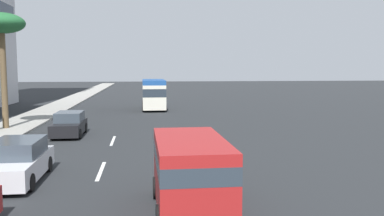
# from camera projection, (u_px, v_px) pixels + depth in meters

# --- Properties ---
(ground_plane) EXTENTS (198.00, 198.00, 0.00)m
(ground_plane) POSITION_uv_depth(u_px,v_px,m) (122.00, 119.00, 34.91)
(ground_plane) COLOR #26282B
(sidewalk_right) EXTENTS (162.00, 3.43, 0.15)m
(sidewalk_right) POSITION_uv_depth(u_px,v_px,m) (31.00, 119.00, 33.97)
(sidewalk_right) COLOR #9E9B93
(sidewalk_right) RESTS_ON ground_plane
(lane_stripe_mid) EXTENTS (3.20, 0.16, 0.01)m
(lane_stripe_mid) POSITION_uv_depth(u_px,v_px,m) (101.00, 171.00, 17.16)
(lane_stripe_mid) COLOR silver
(lane_stripe_mid) RESTS_ON ground_plane
(lane_stripe_far) EXTENTS (3.20, 0.16, 0.01)m
(lane_stripe_far) POSITION_uv_depth(u_px,v_px,m) (113.00, 141.00, 24.30)
(lane_stripe_far) COLOR silver
(lane_stripe_far) RESTS_ON ground_plane
(car_lead) EXTENTS (4.22, 1.83, 1.53)m
(car_lead) POSITION_uv_depth(u_px,v_px,m) (69.00, 124.00, 26.10)
(car_lead) COLOR black
(car_lead) RESTS_ON ground_plane
(car_second) EXTENTS (4.52, 1.94, 1.59)m
(car_second) POSITION_uv_depth(u_px,v_px,m) (17.00, 162.00, 15.58)
(car_second) COLOR silver
(car_second) RESTS_ON ground_plane
(van_third) EXTENTS (4.68, 2.18, 2.24)m
(van_third) POSITION_uv_depth(u_px,v_px,m) (190.00, 170.00, 12.20)
(van_third) COLOR #A51E1E
(van_third) RESTS_ON ground_plane
(minibus_fifth) EXTENTS (6.72, 2.44, 3.13)m
(minibus_fifth) POSITION_uv_depth(u_px,v_px,m) (154.00, 93.00, 42.66)
(minibus_fifth) COLOR silver
(minibus_fifth) RESTS_ON ground_plane
(palm_tree) EXTENTS (3.16, 3.16, 8.01)m
(palm_tree) POSITION_uv_depth(u_px,v_px,m) (1.00, 27.00, 27.87)
(palm_tree) COLOR brown
(palm_tree) RESTS_ON sidewalk_right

